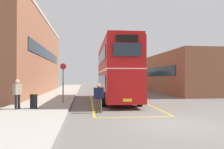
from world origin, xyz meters
name	(u,v)px	position (x,y,z in m)	size (l,w,h in m)	color
ground_plane	(118,96)	(0.00, 14.40, 0.00)	(135.60, 135.60, 0.00)	#66605B
sidewalk_left	(59,94)	(-6.50, 16.80, 0.07)	(4.00, 57.60, 0.14)	#A39E93
brick_building_left	(18,56)	(-11.38, 18.31, 4.47)	(6.69, 24.00, 8.93)	brown
depot_building_right	(182,74)	(9.05, 18.50, 2.43)	(7.18, 16.77, 4.85)	brown
double_decker_bus	(116,71)	(-1.02, 9.07, 2.51)	(2.86, 10.88, 4.75)	black
single_deck_bus	(119,79)	(2.48, 29.51, 1.64)	(2.95, 9.59, 3.02)	black
pedestrian_boarding	(99,96)	(-2.81, 3.17, 0.93)	(0.55, 0.28, 1.63)	#473828
pedestrian_waiting_near	(17,92)	(-7.42, 4.24, 1.13)	(0.44, 0.53, 1.70)	black
litter_bin	(34,101)	(-6.54, 4.32, 0.59)	(0.43, 0.43, 0.89)	black
bus_stop_sign	(63,79)	(-5.13, 7.19, 1.83)	(0.44, 0.11, 2.83)	#4C4C51
bay_marking_yellow	(119,104)	(-1.04, 7.11, 0.00)	(4.30, 12.89, 0.01)	gold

